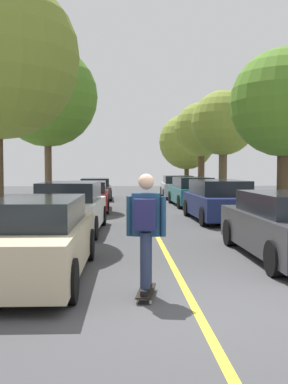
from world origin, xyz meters
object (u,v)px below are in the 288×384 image
(parked_car_right_farthest, at_px, (177,187))
(skateboarder, at_px, (146,225))
(street_tree_right_near, at_px, (223,124))
(parked_car_left_nearest, at_px, (33,239))
(parked_car_left_farthest, at_px, (95,189))
(parked_car_left_far, at_px, (87,196))
(parked_car_right_near, at_px, (219,201))
(parked_car_right_far, at_px, (192,192))
(street_tree_right_far, at_px, (201,130))
(street_tree_right_nearest, at_px, (284,103))
(skateboard, at_px, (146,291))
(street_tree_right_farthest, at_px, (187,142))
(parked_car_left_near, at_px, (70,208))
(street_tree_left_near, at_px, (47,97))

(parked_car_right_farthest, relative_size, skateboarder, 2.40)
(street_tree_right_near, bearing_deg, parked_car_left_nearest, -113.78)
(parked_car_left_farthest, bearing_deg, parked_car_left_far, -90.01)
(parked_car_left_farthest, relative_size, skateboarder, 2.71)
(parked_car_right_near, bearing_deg, parked_car_right_far, 89.99)
(parked_car_right_near, bearing_deg, street_tree_right_far, 82.53)
(street_tree_right_nearest, relative_size, skateboard, 6.48)
(parked_car_right_farthest, distance_m, street_tree_right_nearest, 13.86)
(street_tree_right_far, bearing_deg, skateboard, -102.09)
(parked_car_right_farthest, bearing_deg, street_tree_right_far, 43.82)
(street_tree_right_near, xyz_separation_m, street_tree_right_farthest, (-0.00, 12.92, -0.21))
(parked_car_left_near, bearing_deg, parked_car_left_farthest, 90.01)
(parked_car_left_farthest, distance_m, street_tree_right_nearest, 14.59)
(parked_car_left_near, distance_m, parked_car_left_far, 6.57)
(parked_car_left_far, bearing_deg, street_tree_right_far, 54.65)
(parked_car_right_farthest, height_order, street_tree_right_far, street_tree_right_far)
(street_tree_right_nearest, height_order, street_tree_right_far, street_tree_right_far)
(parked_car_left_nearest, relative_size, street_tree_right_near, 0.77)
(parked_car_left_nearest, height_order, parked_car_right_near, parked_car_right_near)
(parked_car_left_near, xyz_separation_m, street_tree_right_nearest, (6.80, 1.10, 3.26))
(street_tree_right_nearest, xyz_separation_m, skateboarder, (-4.93, -7.97, -2.90))
(parked_car_left_farthest, relative_size, street_tree_right_near, 0.81)
(parked_car_left_nearest, height_order, street_tree_right_near, street_tree_right_near)
(parked_car_right_far, bearing_deg, street_tree_right_farthest, 82.73)
(parked_car_left_farthest, bearing_deg, parked_car_right_farthest, 9.94)
(parked_car_right_far, relative_size, skateboarder, 2.76)
(parked_car_left_nearest, xyz_separation_m, street_tree_right_far, (6.80, 21.76, 3.67))
(parked_car_left_nearest, xyz_separation_m, street_tree_left_near, (-1.78, 12.93, 4.39))
(street_tree_right_nearest, bearing_deg, street_tree_right_farthest, 90.00)
(street_tree_right_farthest, bearing_deg, street_tree_right_far, -90.00)
(street_tree_right_far, xyz_separation_m, skateboarder, (-4.93, -23.04, -3.28))
(parked_car_left_nearest, xyz_separation_m, parked_car_left_farthest, (-0.00, 19.17, -0.05))
(street_tree_right_near, distance_m, street_tree_right_farthest, 12.92)
(parked_car_left_far, distance_m, parked_car_right_farthest, 9.34)
(parked_car_left_far, xyz_separation_m, street_tree_right_far, (6.80, 9.59, 3.70))
(parked_car_left_nearest, bearing_deg, parked_car_left_near, 89.98)
(parked_car_right_near, relative_size, street_tree_left_near, 0.63)
(skateboarder, bearing_deg, street_tree_right_nearest, 58.27)
(parked_car_left_farthest, xyz_separation_m, street_tree_left_near, (-1.78, -6.24, 4.44))
(parked_car_right_near, relative_size, parked_car_right_far, 0.96)
(parked_car_right_far, distance_m, street_tree_left_near, 8.22)
(street_tree_right_nearest, bearing_deg, parked_car_left_near, -170.82)
(street_tree_right_near, xyz_separation_m, street_tree_right_far, (-0.00, 6.32, 0.19))
(parked_car_left_nearest, relative_size, skateboard, 5.10)
(parked_car_right_far, bearing_deg, parked_car_left_far, -156.09)
(street_tree_right_nearest, height_order, street_tree_right_farthest, street_tree_right_farthest)
(street_tree_left_near, xyz_separation_m, street_tree_right_far, (8.58, 8.83, -0.72))
(parked_car_left_farthest, relative_size, skateboard, 5.36)
(parked_car_right_near, xyz_separation_m, street_tree_right_nearest, (1.78, -1.48, 3.25))
(parked_car_left_farthest, xyz_separation_m, street_tree_right_farthest, (6.80, 9.19, 3.31))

